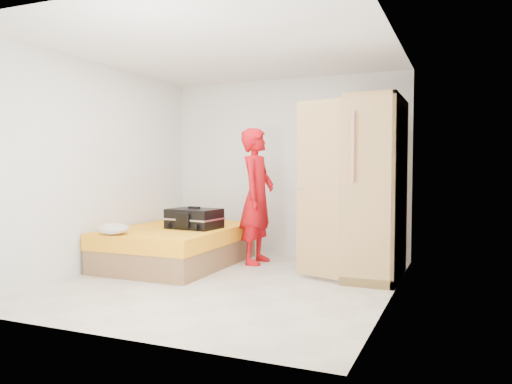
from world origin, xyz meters
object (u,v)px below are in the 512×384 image
at_px(person, 257,196).
at_px(round_cushion, 114,229).
at_px(suitcase, 194,219).
at_px(bed, 177,246).
at_px(wardrobe, 372,193).

relative_size(person, round_cushion, 5.05).
height_order(person, suitcase, person).
height_order(bed, suitcase, suitcase).
height_order(person, round_cushion, person).
distance_m(wardrobe, round_cushion, 3.07).
relative_size(person, suitcase, 2.56).
height_order(suitcase, round_cushion, suitcase).
distance_m(bed, wardrobe, 2.62).
xyz_separation_m(bed, wardrobe, (2.50, 0.25, 0.75)).
relative_size(bed, round_cushion, 5.62).
distance_m(person, round_cushion, 1.92).
distance_m(suitcase, round_cushion, 1.06).
height_order(bed, person, person).
height_order(wardrobe, person, wardrobe).
relative_size(suitcase, round_cushion, 1.97).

